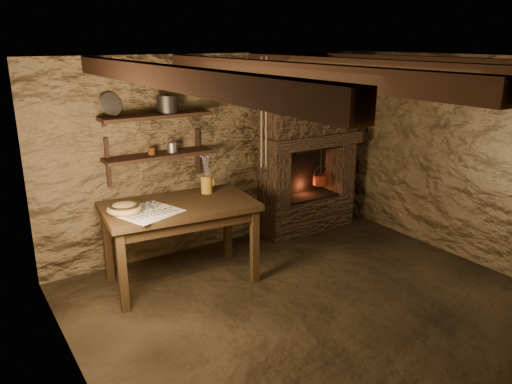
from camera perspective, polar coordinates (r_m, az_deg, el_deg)
floor at (r=5.16m, az=6.98°, el=-12.86°), size 4.50×4.50×0.00m
back_wall at (r=6.28m, az=-4.33°, el=4.52°), size 4.50×0.04×2.40m
left_wall at (r=3.72m, az=-20.26°, el=-5.56°), size 0.04×4.00×2.40m
right_wall at (r=6.33m, az=23.34°, el=3.25°), size 0.04×4.00×2.40m
ceiling at (r=4.47m, az=8.12°, el=14.84°), size 4.50×4.00×0.04m
beam_far_left at (r=3.68m, az=-10.44°, el=12.86°), size 0.14×3.95×0.16m
beam_mid_left at (r=4.17m, az=2.69°, el=13.59°), size 0.14×3.95×0.16m
beam_mid_right at (r=4.82m, az=12.72°, el=13.68°), size 0.14×3.95×0.16m
beam_far_right at (r=5.57m, az=20.21°, el=13.49°), size 0.14×3.95×0.16m
shelf_lower at (r=5.77m, az=-11.03°, el=4.13°), size 1.25×0.30×0.04m
shelf_upper at (r=5.68m, az=-11.29°, el=8.55°), size 1.25×0.30×0.04m
hearth at (r=6.76m, az=6.00°, el=5.62°), size 1.43×0.51×2.30m
work_table at (r=5.47m, az=-8.61°, el=-5.43°), size 1.67×1.07×0.90m
linen_cloth at (r=5.07m, az=-11.95°, el=-2.38°), size 0.67×0.61×0.01m
pewter_cutlery_row at (r=5.05m, az=-11.89°, el=-2.33°), size 0.50×0.32×0.01m
drinking_glasses at (r=5.16m, az=-12.23°, el=-1.60°), size 0.18×0.05×0.07m
stoneware_jug at (r=5.60m, az=-5.66°, el=1.79°), size 0.16×0.16×0.45m
wooden_bowl at (r=5.14m, az=-14.80°, el=-1.88°), size 0.45×0.45×0.12m
iron_stockpot at (r=5.72m, az=-10.08°, el=9.76°), size 0.30×0.30×0.18m
tin_pan at (r=5.61m, az=-16.28°, el=9.60°), size 0.28×0.19×0.25m
small_kettle at (r=5.81m, az=-9.55°, el=5.06°), size 0.18×0.15×0.17m
rusty_tin at (r=5.72m, az=-11.85°, el=4.60°), size 0.09×0.09×0.08m
red_pot at (r=6.97m, az=7.37°, el=1.49°), size 0.25×0.25×0.54m
hanging_ropes at (r=5.39m, az=0.90°, el=8.97°), size 0.08×0.08×1.20m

